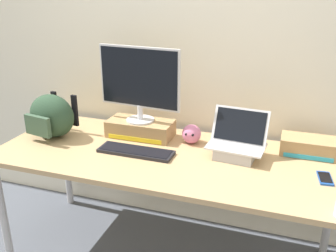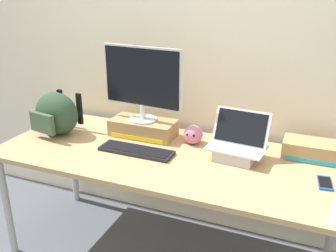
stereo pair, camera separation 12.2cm
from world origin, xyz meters
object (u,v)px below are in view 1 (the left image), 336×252
toner_box_yellow (141,128)px  toner_box_cyan (309,146)px  open_laptop (236,147)px  cell_phone (325,178)px  external_keyboard (136,151)px  plush_toy (191,134)px  desktop_monitor (139,82)px  messenger_backpack (52,116)px

toner_box_yellow → toner_box_cyan: size_ratio=1.34×
open_laptop → cell_phone: size_ratio=2.26×
open_laptop → external_keyboard: (-0.57, -0.15, -0.05)m
open_laptop → plush_toy: 0.32m
toner_box_yellow → toner_box_cyan: toner_box_yellow is taller
desktop_monitor → external_keyboard: bearing=-67.7°
external_keyboard → toner_box_cyan: size_ratio=1.42×
toner_box_cyan → external_keyboard: bearing=-161.8°
plush_toy → toner_box_cyan: bearing=5.2°
toner_box_yellow → messenger_backpack: messenger_backpack is taller
plush_toy → cell_phone: bearing=-16.5°
toner_box_yellow → toner_box_cyan: bearing=3.5°
toner_box_cyan → toner_box_yellow: bearing=-176.5°
plush_toy → toner_box_cyan: 0.70m
desktop_monitor → external_keyboard: desktop_monitor is taller
external_keyboard → messenger_backpack: 0.64m
open_laptop → messenger_backpack: bearing=-171.1°
open_laptop → cell_phone: open_laptop is taller
cell_phone → plush_toy: 0.82m
toner_box_yellow → plush_toy: 0.35m
open_laptop → plush_toy: bearing=165.4°
messenger_backpack → cell_phone: bearing=8.4°
external_keyboard → toner_box_cyan: 1.02m
desktop_monitor → external_keyboard: size_ratio=1.21×
desktop_monitor → messenger_backpack: size_ratio=1.55×
desktop_monitor → cell_phone: desktop_monitor is taller
cell_phone → desktop_monitor: bearing=162.1°
toner_box_yellow → messenger_backpack: bearing=-161.1°
open_laptop → toner_box_cyan: (0.40, 0.17, -0.01)m
messenger_backpack → desktop_monitor: bearing=28.7°
desktop_monitor → open_laptop: desktop_monitor is taller
cell_phone → plush_toy: size_ratio=1.25×
external_keyboard → toner_box_cyan: bearing=18.6°
toner_box_yellow → messenger_backpack: size_ratio=1.20×
toner_box_yellow → cell_phone: size_ratio=2.85×
external_keyboard → cell_phone: size_ratio=3.04×
cell_phone → external_keyboard: bearing=174.9°
toner_box_cyan → open_laptop: bearing=-156.7°
plush_toy → open_laptop: bearing=-19.8°
desktop_monitor → plush_toy: size_ratio=4.61×
toner_box_yellow → toner_box_cyan: 1.05m
cell_phone → messenger_backpack: bearing=172.1°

